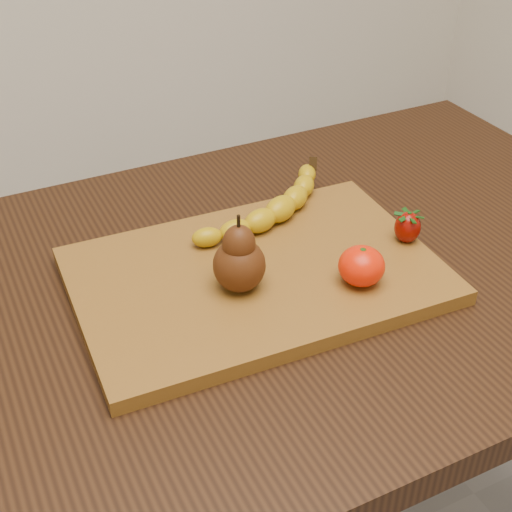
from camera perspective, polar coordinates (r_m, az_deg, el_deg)
name	(u,v)px	position (r m, az deg, el deg)	size (l,w,h in m)	color
table	(313,314)	(1.01, 4.58, -4.66)	(1.00, 0.70, 0.76)	black
cutting_board	(256,276)	(0.90, 0.00, -1.57)	(0.45, 0.30, 0.02)	brown
banana	(280,209)	(0.98, 1.96, 3.78)	(0.22, 0.06, 0.03)	#C19E09
pear	(239,253)	(0.83, -1.36, 0.26)	(0.06, 0.06, 0.10)	#48220B
mandarin	(362,266)	(0.86, 8.44, -0.79)	(0.06, 0.06, 0.05)	#F22002
strawberry	(408,226)	(0.95, 12.04, 2.35)	(0.03, 0.03, 0.04)	#7C0A03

